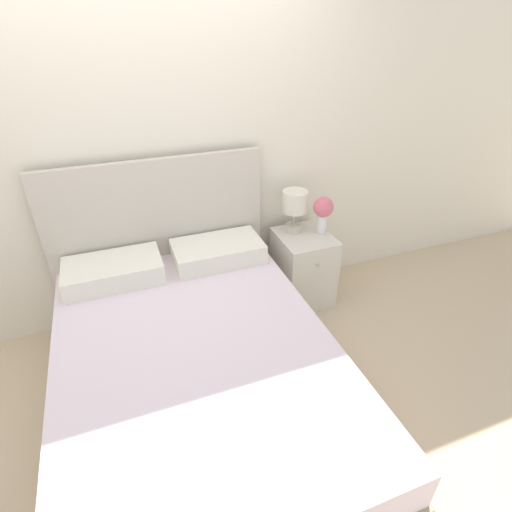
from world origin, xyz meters
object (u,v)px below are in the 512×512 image
(nightstand, at_px, (303,267))
(flower_vase, at_px, (323,210))
(bed, at_px, (195,365))
(table_lamp, at_px, (295,205))

(nightstand, bearing_deg, flower_vase, 0.29)
(bed, relative_size, flower_vase, 7.13)
(nightstand, bearing_deg, bed, -145.68)
(bed, relative_size, table_lamp, 6.32)
(bed, distance_m, nightstand, 1.27)
(nightstand, bearing_deg, table_lamp, 115.76)
(table_lamp, relative_size, flower_vase, 1.13)
(bed, xyz_separation_m, nightstand, (1.05, 0.72, 0.00))
(table_lamp, xyz_separation_m, flower_vase, (0.19, -0.10, -0.03))
(nightstand, height_order, table_lamp, table_lamp)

